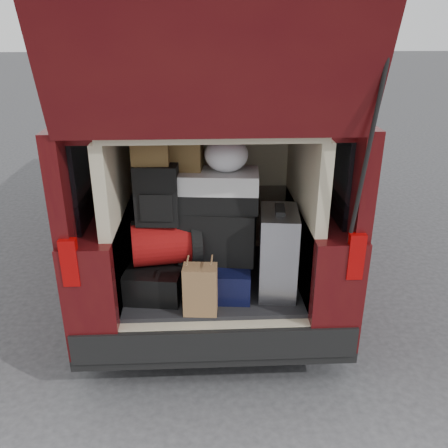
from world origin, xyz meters
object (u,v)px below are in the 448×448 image
at_px(navy_hardshell, 222,275).
at_px(red_duffel, 166,242).
at_px(black_hardshell, 157,276).
at_px(twotone_duffel, 215,190).
at_px(silver_roller, 278,252).
at_px(kraft_bag, 200,290).
at_px(backpack, 157,194).
at_px(black_soft_case, 218,233).

distance_m(navy_hardshell, red_duffel, 0.47).
distance_m(black_hardshell, twotone_duffel, 0.75).
height_order(red_duffel, twotone_duffel, twotone_duffel).
bearing_deg(silver_roller, kraft_bag, -148.73).
xyz_separation_m(kraft_bag, twotone_duffel, (0.11, 0.38, 0.56)).
xyz_separation_m(silver_roller, backpack, (-0.82, 0.07, 0.42)).
height_order(black_hardshell, twotone_duffel, twotone_duffel).
relative_size(red_duffel, black_soft_case, 0.90).
xyz_separation_m(silver_roller, twotone_duffel, (-0.43, 0.13, 0.42)).
relative_size(silver_roller, red_duffel, 1.30).
relative_size(silver_roller, black_soft_case, 1.16).
bearing_deg(navy_hardshell, black_hardshell, -176.27).
bearing_deg(kraft_bag, silver_roller, 29.49).
distance_m(navy_hardshell, black_soft_case, 0.31).
relative_size(black_hardshell, twotone_duffel, 0.89).
xyz_separation_m(black_hardshell, silver_roller, (0.85, -0.06, 0.20)).
bearing_deg(twotone_duffel, backpack, -165.17).
height_order(navy_hardshell, backpack, backpack).
bearing_deg(red_duffel, twotone_duffel, 1.34).
xyz_separation_m(backpack, twotone_duffel, (0.39, 0.07, 0.00)).
height_order(black_hardshell, silver_roller, silver_roller).
distance_m(backpack, twotone_duffel, 0.39).
height_order(kraft_bag, twotone_duffel, twotone_duffel).
relative_size(kraft_bag, backpack, 0.83).
bearing_deg(black_hardshell, backpack, 12.84).
bearing_deg(backpack, kraft_bag, -44.54).
height_order(kraft_bag, backpack, backpack).
xyz_separation_m(black_hardshell, red_duffel, (0.08, 0.01, 0.26)).
height_order(kraft_bag, black_soft_case, black_soft_case).
relative_size(navy_hardshell, backpack, 1.20).
bearing_deg(black_soft_case, twotone_duffel, 154.82).
relative_size(black_hardshell, backpack, 1.28).
bearing_deg(navy_hardshell, silver_roller, -1.86).
distance_m(red_duffel, twotone_duffel, 0.50).
bearing_deg(navy_hardshell, red_duffel, -178.12).
xyz_separation_m(red_duffel, backpack, (-0.04, -0.01, 0.36)).
relative_size(navy_hardshell, twotone_duffel, 0.84).
bearing_deg(backpack, silver_roller, -0.16).
height_order(silver_roller, kraft_bag, silver_roller).
height_order(silver_roller, red_duffel, silver_roller).
bearing_deg(black_hardshell, twotone_duffel, 16.77).
height_order(navy_hardshell, twotone_duffel, twotone_duffel).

